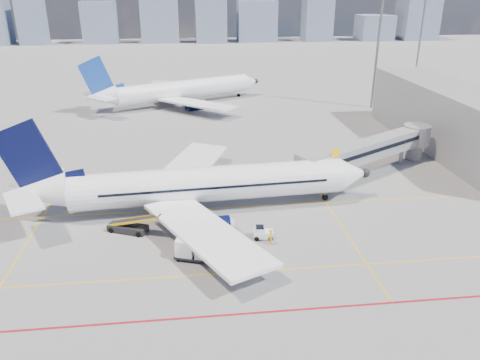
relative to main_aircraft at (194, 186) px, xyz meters
The scene contains 13 objects.
ground 8.68m from the main_aircraft, 74.34° to the right, with size 420.00×420.00×0.00m, color gray.
apron_markings 12.21m from the main_aircraft, 82.20° to the right, with size 90.00×35.12×0.01m.
jet_bridge 27.27m from the main_aircraft, 19.61° to the left, with size 23.55×15.78×6.30m.
terminal_block 45.94m from the main_aircraft, 23.42° to the left, with size 10.00×42.00×10.00m.
floodlight_mast_ne 62.87m from the main_aircraft, 49.62° to the left, with size 3.20×0.61×25.45m.
floodlight_mast_far 106.69m from the main_aircraft, 50.76° to the left, with size 3.20×0.61×25.45m.
distant_skyline 182.57m from the main_aircraft, 87.86° to the left, with size 247.63×15.68×30.63m.
main_aircraft is the anchor object (origin of this frame).
second_aircraft 54.73m from the main_aircraft, 92.66° to the left, with size 40.17×33.89×12.45m.
baggage_tug 10.60m from the main_aircraft, 47.91° to the right, with size 2.14×1.39×1.42m.
cargo_dolly 11.16m from the main_aircraft, 91.28° to the right, with size 4.37×2.99×2.20m.
belt_loader 9.00m from the main_aircraft, 147.93° to the right, with size 6.20×3.68×2.54m.
ramp_worker 11.99m from the main_aircraft, 49.69° to the right, with size 0.64×0.42×1.76m, color gold.
Camera 1 is at (-2.62, -42.98, 24.90)m, focal length 35.00 mm.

